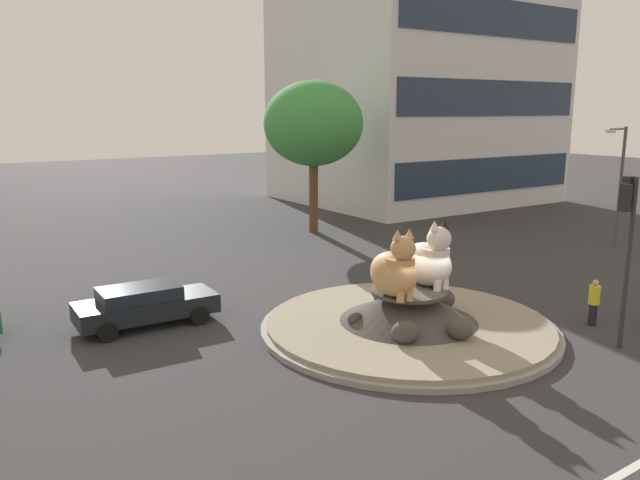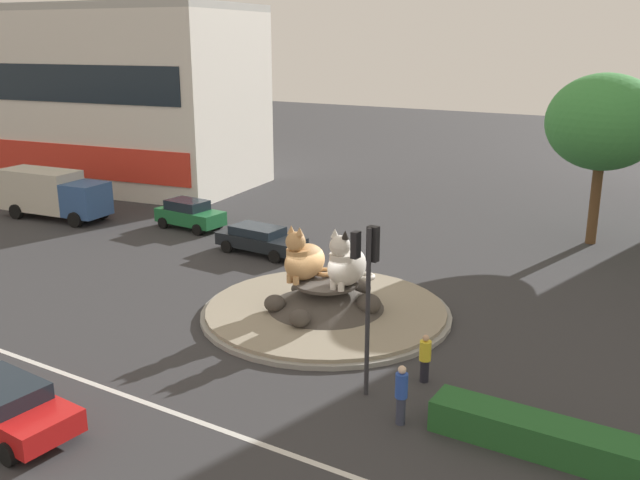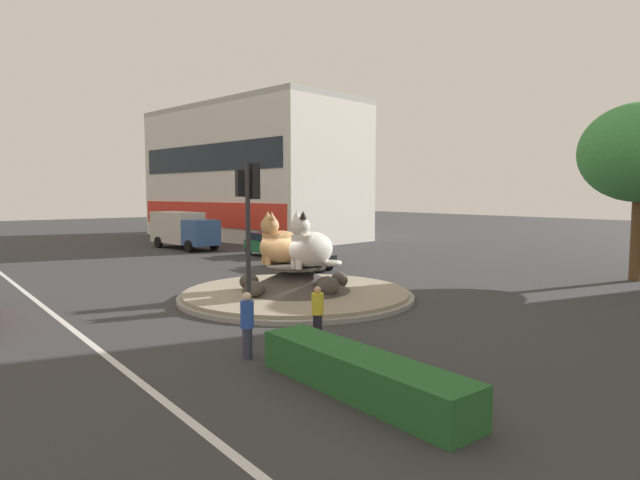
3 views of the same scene
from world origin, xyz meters
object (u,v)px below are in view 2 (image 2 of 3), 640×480
traffic_light_mast (368,274)px  shophouse_block (104,96)px  cat_statue_calico (303,260)px  broadleaf_tree_behind_island (604,123)px  cat_statue_white (346,264)px  sedan_on_far_lane (6,406)px  pedestrian_blue_shirt (401,393)px  pedestrian_yellow_shirt (425,357)px  delivery_box_truck (52,193)px  parked_car_right (260,239)px  hatchback_near_shophouse (190,214)px

traffic_light_mast → shophouse_block: bearing=62.6°
cat_statue_calico → broadleaf_tree_behind_island: bearing=163.0°
cat_statue_white → sedan_on_far_lane: bearing=-17.9°
pedestrian_blue_shirt → broadleaf_tree_behind_island: bearing=29.4°
traffic_light_mast → pedestrian_yellow_shirt: 3.63m
shophouse_block → delivery_box_truck: bearing=-66.6°
cat_statue_calico → pedestrian_yellow_shirt: bearing=74.2°
cat_statue_white → shophouse_block: (-28.85, 14.59, 4.16)m
pedestrian_blue_shirt → parked_car_right: bearing=81.1°
cat_statue_calico → broadleaf_tree_behind_island: 18.45m
hatchback_near_shophouse → parked_car_right: (6.29, -1.80, -0.10)m
pedestrian_yellow_shirt → cat_statue_calico: bearing=145.7°
cat_statue_calico → pedestrian_blue_shirt: bearing=59.2°
cat_statue_white → pedestrian_yellow_shirt: (4.65, -3.17, -1.40)m
broadleaf_tree_behind_island → hatchback_near_shophouse: size_ratio=2.15×
cat_statue_white → delivery_box_truck: 23.28m
delivery_box_truck → pedestrian_blue_shirt: bearing=-26.9°
sedan_on_far_lane → delivery_box_truck: (-18.78, 16.48, 0.81)m
hatchback_near_shophouse → pedestrian_blue_shirt: bearing=-31.4°
cat_statue_white → shophouse_block: 32.60m
hatchback_near_shophouse → delivery_box_truck: (-8.59, -2.48, 0.73)m
traffic_light_mast → broadleaf_tree_behind_island: size_ratio=0.59×
shophouse_block → parked_car_right: (20.93, -9.27, -5.64)m
traffic_light_mast → hatchback_near_shophouse: 21.44m
shophouse_block → pedestrian_blue_shirt: size_ratio=13.36×
pedestrian_yellow_shirt → hatchback_near_shophouse: hatchback_near_shophouse is taller
traffic_light_mast → hatchback_near_shophouse: (-17.60, 11.88, -2.99)m
hatchback_near_shophouse → parked_car_right: 6.54m
cat_statue_calico → sedan_on_far_lane: size_ratio=0.50×
hatchback_near_shophouse → delivery_box_truck: delivery_box_truck is taller
traffic_light_mast → sedan_on_far_lane: traffic_light_mast is taller
shophouse_block → pedestrian_yellow_shirt: bearing=-35.8°
cat_statue_calico → sedan_on_far_lane: (-2.28, -11.55, -1.44)m
cat_statue_calico → cat_statue_white: bearing=107.9°
pedestrian_blue_shirt → shophouse_block: bearing=90.7°
pedestrian_blue_shirt → delivery_box_truck: delivery_box_truck is taller
pedestrian_yellow_shirt → pedestrian_blue_shirt: pedestrian_blue_shirt is taller
traffic_light_mast → parked_car_right: bearing=51.9°
traffic_light_mast → pedestrian_yellow_shirt: traffic_light_mast is taller
parked_car_right → delivery_box_truck: delivery_box_truck is taller
pedestrian_blue_shirt → parked_car_right: (-13.00, 11.18, -0.20)m
pedestrian_yellow_shirt → sedan_on_far_lane: (-8.66, -8.67, -0.07)m
hatchback_near_shophouse → sedan_on_far_lane: bearing=-59.2°
broadleaf_tree_behind_island → pedestrian_yellow_shirt: broadleaf_tree_behind_island is taller
pedestrian_yellow_shirt → delivery_box_truck: bearing=154.1°
traffic_light_mast → shophouse_block: shophouse_block is taller
cat_statue_white → broadleaf_tree_behind_island: broadleaf_tree_behind_island is taller
sedan_on_far_lane → cat_statue_white: bearing=74.6°
cat_statue_white → pedestrian_blue_shirt: size_ratio=1.29×
parked_car_right → shophouse_block: bearing=158.4°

